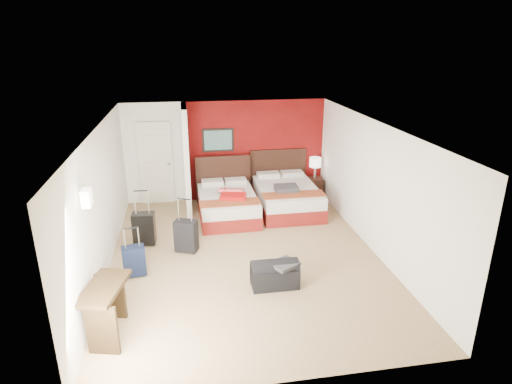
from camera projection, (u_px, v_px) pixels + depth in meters
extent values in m
plane|color=tan|center=(245.00, 256.00, 8.24)|extent=(6.50, 6.50, 0.00)
cube|color=white|center=(226.00, 151.00, 10.83)|extent=(5.00, 0.04, 2.50)
cube|color=white|center=(101.00, 203.00, 7.42)|extent=(0.04, 6.50, 2.50)
cube|color=black|center=(218.00, 140.00, 10.64)|extent=(0.78, 0.03, 0.58)
cube|color=white|center=(86.00, 198.00, 5.83)|extent=(0.12, 0.20, 0.24)
cube|color=maroon|center=(256.00, 150.00, 10.93)|extent=(3.50, 0.04, 2.50)
cube|color=silver|center=(186.00, 159.00, 10.08)|extent=(0.12, 1.20, 2.50)
cube|color=silver|center=(156.00, 163.00, 10.58)|extent=(0.82, 0.06, 2.05)
cube|color=silver|center=(228.00, 206.00, 9.95)|extent=(1.32, 1.87, 0.56)
cube|color=white|center=(287.00, 198.00, 10.34)|extent=(1.40, 1.99, 0.60)
cube|color=red|center=(232.00, 194.00, 9.76)|extent=(0.73, 0.88, 0.10)
cube|color=#3A3A3F|center=(286.00, 188.00, 9.93)|extent=(0.54, 0.44, 0.13)
cube|color=black|center=(314.00, 188.00, 11.17)|extent=(0.40, 0.40, 0.54)
cylinder|color=white|center=(315.00, 168.00, 10.99)|extent=(0.40, 0.40, 0.54)
cube|color=black|center=(144.00, 230.00, 8.60)|extent=(0.45, 0.30, 0.65)
cube|color=black|center=(186.00, 237.00, 8.32)|extent=(0.48, 0.40, 0.62)
cube|color=black|center=(134.00, 262.00, 7.48)|extent=(0.42, 0.30, 0.53)
cube|color=black|center=(275.00, 275.00, 7.20)|extent=(0.78, 0.42, 0.40)
cube|color=#333438|center=(284.00, 264.00, 7.10)|extent=(0.55, 0.53, 0.06)
cube|color=black|center=(107.00, 310.00, 5.95)|extent=(0.68, 1.02, 0.78)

